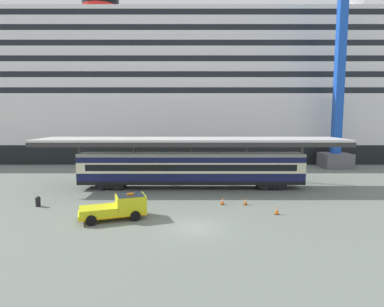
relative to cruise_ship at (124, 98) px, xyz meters
The scene contains 10 objects.
ground_plane 51.63m from the cruise_ship, 72.56° to the right, with size 400.00×400.00×0.00m, color slate.
cruise_ship is the anchor object (origin of this frame).
platform_canopy 37.81m from the cruise_ship, 66.72° to the right, with size 35.01×6.48×5.78m.
train_carriage 38.93m from the cruise_ship, 66.98° to the right, with size 25.59×2.81×4.11m.
service_truck 47.97m from the cruise_ship, 78.97° to the right, with size 5.58×3.64×2.02m.
traffic_cone_near 47.69m from the cruise_ship, 64.55° to the right, with size 0.36×0.36×0.67m.
traffic_cone_mid 46.76m from the cruise_ship, 66.99° to the right, with size 0.36×0.36×0.69m.
traffic_cone_far 51.14m from the cruise_ship, 63.78° to the right, with size 0.36×0.36×0.75m.
dockside_crane 43.77m from the cruise_ship, 26.30° to the right, with size 13.31×4.40×58.67m.
quay_bollard 43.86m from the cruise_ship, 89.17° to the right, with size 0.48×0.48×0.96m.
Camera 1 is at (-0.22, -22.35, 8.02)m, focal length 29.18 mm.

